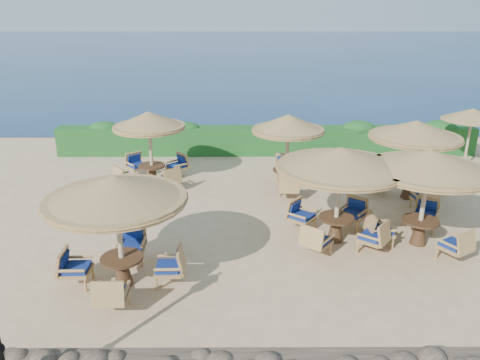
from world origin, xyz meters
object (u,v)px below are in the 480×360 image
cafe_set_1 (340,173)px  cafe_set_3 (150,137)px  cafe_set_5 (414,142)px  cafe_set_4 (288,135)px  extra_parasol (473,115)px  cafe_set_0 (117,209)px  cafe_set_2 (427,175)px

cafe_set_1 → cafe_set_3: size_ratio=1.27×
cafe_set_5 → cafe_set_1: bearing=-134.7°
cafe_set_1 → cafe_set_4: 4.12m
cafe_set_1 → extra_parasol: bearing=44.3°
cafe_set_0 → cafe_set_5: 9.83m
cafe_set_3 → cafe_set_4: 4.84m
cafe_set_1 → cafe_set_5: size_ratio=1.14×
cafe_set_5 → extra_parasol: bearing=43.3°
cafe_set_0 → cafe_set_5: size_ratio=1.06×
cafe_set_3 → cafe_set_5: 8.92m
cafe_set_0 → cafe_set_4: 7.54m
cafe_set_0 → cafe_set_1: bearing=22.2°
cafe_set_0 → cafe_set_3: (-0.47, 6.67, -0.15)m
extra_parasol → cafe_set_1: (-6.37, -6.21, -0.22)m
extra_parasol → cafe_set_2: size_ratio=0.76×
cafe_set_2 → cafe_set_4: 5.27m
cafe_set_1 → cafe_set_5: (3.04, 3.07, -0.00)m
extra_parasol → cafe_set_0: cafe_set_0 is taller
extra_parasol → cafe_set_4: size_ratio=0.85×
extra_parasol → cafe_set_5: size_ratio=0.81×
cafe_set_2 → cafe_set_3: (-7.97, 4.71, -0.23)m
cafe_set_3 → cafe_set_1: bearing=-38.0°
cafe_set_1 → cafe_set_4: same height
extra_parasol → cafe_set_2: 7.65m
cafe_set_2 → cafe_set_4: (-3.16, 4.22, -0.04)m
cafe_set_1 → cafe_set_2: same height
cafe_set_3 → cafe_set_2: bearing=-30.6°
cafe_set_0 → cafe_set_1: same height
cafe_set_0 → cafe_set_2: size_ratio=0.99×
cafe_set_0 → cafe_set_4: (4.34, 6.17, 0.05)m
cafe_set_0 → cafe_set_1: (5.29, 2.16, 0.05)m
extra_parasol → cafe_set_4: bearing=-163.3°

